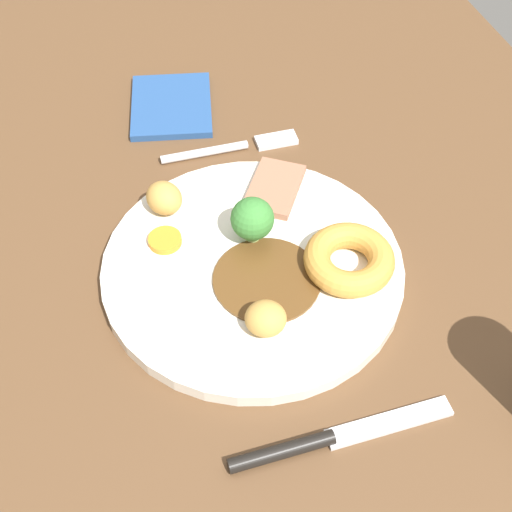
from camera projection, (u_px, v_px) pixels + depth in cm
name	position (u px, v px, depth cm)	size (l,w,h in cm)	color
dining_table	(241.00, 257.00, 72.07)	(120.00, 84.00, 3.60)	brown
dinner_plate	(256.00, 268.00, 67.89)	(27.80, 27.80, 1.40)	silver
gravy_pool	(267.00, 279.00, 65.92)	(9.79, 9.79, 0.30)	#563819
meat_slice_main	(274.00, 188.00, 73.15)	(7.38, 4.67, 0.80)	#9E664C
yorkshire_pudding	(349.00, 259.00, 66.05)	(8.26, 8.26, 2.44)	#C68938
roast_potato_left	(164.00, 198.00, 70.62)	(3.77, 3.30, 3.11)	#BC8C42
roast_potato_right	(266.00, 318.00, 61.58)	(3.41, 3.55, 2.85)	#BC8C42
carrot_coin_front	(165.00, 240.00, 68.72)	(3.15, 3.15, 0.68)	orange
broccoli_floret	(252.00, 219.00, 67.19)	(4.06, 4.06, 4.84)	#8CB766
fork	(233.00, 147.00, 79.20)	(2.17, 15.29, 0.90)	silver
knife	(322.00, 441.00, 56.97)	(1.82, 18.52, 1.20)	black
folded_napkin	(171.00, 106.00, 83.80)	(11.00, 9.00, 0.80)	navy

